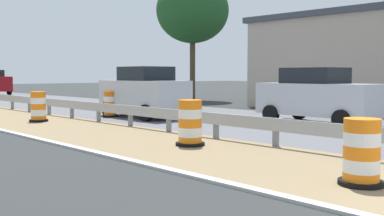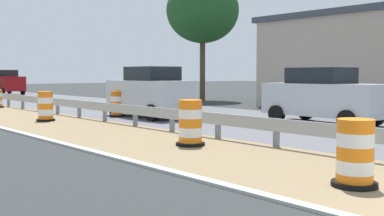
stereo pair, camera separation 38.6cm
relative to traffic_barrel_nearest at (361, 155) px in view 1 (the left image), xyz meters
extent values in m
cube|color=slate|center=(2.25, 1.31, -0.14)|extent=(0.12, 0.12, 0.70)
cube|color=slate|center=(2.25, 3.36, -0.14)|extent=(0.12, 0.12, 0.70)
cube|color=slate|center=(2.25, 5.42, -0.14)|extent=(0.12, 0.12, 0.70)
cube|color=slate|center=(2.25, 7.47, -0.14)|extent=(0.12, 0.12, 0.70)
cube|color=slate|center=(2.25, 9.53, -0.14)|extent=(0.12, 0.12, 0.70)
cube|color=slate|center=(2.25, 11.58, -0.14)|extent=(0.12, 0.12, 0.70)
cube|color=slate|center=(2.25, 13.63, -0.14)|extent=(0.12, 0.12, 0.70)
cube|color=slate|center=(2.25, 15.69, -0.14)|extent=(0.12, 0.12, 0.70)
cube|color=slate|center=(2.25, 17.74, -0.14)|extent=(0.12, 0.12, 0.70)
cube|color=slate|center=(2.25, 19.79, -0.14)|extent=(0.12, 0.12, 0.70)
cylinder|color=orange|center=(0.00, 0.00, -0.38)|extent=(0.58, 0.58, 0.22)
cylinder|color=white|center=(0.00, 0.00, -0.16)|extent=(0.58, 0.58, 0.22)
cylinder|color=orange|center=(0.00, 0.00, 0.05)|extent=(0.58, 0.58, 0.22)
cylinder|color=white|center=(0.00, 0.00, 0.27)|extent=(0.58, 0.58, 0.22)
cylinder|color=orange|center=(0.00, 0.00, 0.48)|extent=(0.58, 0.58, 0.22)
cylinder|color=black|center=(0.00, 0.00, -0.45)|extent=(0.72, 0.72, 0.08)
cylinder|color=orange|center=(0.78, 4.90, -0.37)|extent=(0.59, 0.59, 0.23)
cylinder|color=white|center=(0.78, 4.90, -0.15)|extent=(0.59, 0.59, 0.23)
cylinder|color=orange|center=(0.78, 4.90, 0.08)|extent=(0.59, 0.59, 0.23)
cylinder|color=white|center=(0.78, 4.90, 0.31)|extent=(0.59, 0.59, 0.23)
cylinder|color=orange|center=(0.78, 4.90, 0.54)|extent=(0.59, 0.59, 0.23)
cylinder|color=black|center=(0.78, 4.90, -0.45)|extent=(0.73, 0.73, 0.08)
cylinder|color=orange|center=(3.56, 12.82, -0.38)|extent=(0.53, 0.53, 0.21)
cylinder|color=white|center=(3.56, 12.82, -0.17)|extent=(0.53, 0.53, 0.21)
cylinder|color=orange|center=(3.56, 12.82, 0.05)|extent=(0.53, 0.53, 0.21)
cylinder|color=white|center=(3.56, 12.82, 0.26)|extent=(0.53, 0.53, 0.21)
cylinder|color=orange|center=(3.56, 12.82, 0.47)|extent=(0.53, 0.53, 0.21)
cylinder|color=black|center=(3.56, 12.82, -0.45)|extent=(0.66, 0.66, 0.08)
cylinder|color=orange|center=(0.54, 13.03, -0.38)|extent=(0.55, 0.55, 0.23)
cylinder|color=white|center=(0.54, 13.03, -0.15)|extent=(0.55, 0.55, 0.23)
cylinder|color=orange|center=(0.54, 13.03, 0.07)|extent=(0.55, 0.55, 0.23)
cylinder|color=white|center=(0.54, 13.03, 0.30)|extent=(0.55, 0.55, 0.23)
cylinder|color=orange|center=(0.54, 13.03, 0.53)|extent=(0.55, 0.55, 0.23)
cylinder|color=black|center=(0.54, 13.03, -0.45)|extent=(0.69, 0.69, 0.08)
cylinder|color=black|center=(8.37, 35.84, -0.17)|extent=(0.24, 0.65, 0.64)
cube|color=silver|center=(7.59, 5.48, 0.40)|extent=(1.85, 4.40, 1.13)
cube|color=black|center=(7.59, 5.65, 1.24)|extent=(1.63, 2.04, 0.56)
cylinder|color=black|center=(8.45, 4.02, -0.17)|extent=(0.23, 0.64, 0.64)
cylinder|color=black|center=(6.68, 4.06, -0.17)|extent=(0.23, 0.64, 0.64)
cylinder|color=black|center=(8.50, 6.90, -0.17)|extent=(0.23, 0.64, 0.64)
cylinder|color=black|center=(6.73, 6.94, -0.17)|extent=(0.23, 0.64, 0.64)
cube|color=silver|center=(4.45, 11.70, 0.43)|extent=(1.79, 4.09, 1.20)
cube|color=black|center=(4.45, 11.54, 1.31)|extent=(1.60, 1.89, 0.56)
cylinder|color=black|center=(3.59, 13.05, -0.17)|extent=(0.23, 0.64, 0.64)
cylinder|color=black|center=(5.35, 13.04, -0.17)|extent=(0.23, 0.64, 0.64)
cylinder|color=black|center=(3.56, 10.36, -0.17)|extent=(0.23, 0.64, 0.64)
cylinder|color=black|center=(5.32, 10.35, -0.17)|extent=(0.23, 0.64, 0.64)
cube|color=#195128|center=(7.71, 15.95, 0.40)|extent=(1.89, 4.55, 1.13)
cube|color=black|center=(7.72, 16.13, 1.24)|extent=(1.63, 2.12, 0.56)
cylinder|color=black|center=(8.53, 14.44, -0.17)|extent=(0.24, 0.65, 0.64)
cylinder|color=black|center=(6.80, 14.50, -0.17)|extent=(0.24, 0.65, 0.64)
cylinder|color=black|center=(8.63, 17.40, -0.17)|extent=(0.24, 0.65, 0.64)
cylinder|color=black|center=(6.90, 17.46, -0.17)|extent=(0.24, 0.65, 0.64)
cylinder|color=#4C3D2D|center=(13.93, 18.89, 1.53)|extent=(0.36, 0.36, 4.05)
ellipsoid|color=#1E4C23|center=(13.93, 18.89, 5.46)|extent=(4.76, 4.76, 4.29)
camera|label=1|loc=(-6.99, -3.50, 1.31)|focal=43.16mm
camera|label=2|loc=(-6.70, -3.76, 1.31)|focal=43.16mm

